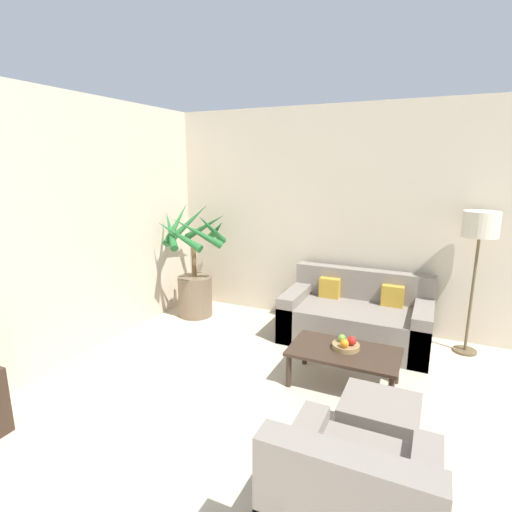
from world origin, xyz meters
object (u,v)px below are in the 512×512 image
potted_palm (195,274)px  orange_fruit (345,343)px  floor_lamp (480,232)px  ottoman (379,426)px  fruit_bowl (346,346)px  armchair (353,506)px  apple_green (342,338)px  coffee_table (344,355)px  apple_red (352,341)px  sofa_loveseat (356,319)px

potted_palm → orange_fruit: 2.41m
floor_lamp → ottoman: bearing=-107.9°
fruit_bowl → armchair: 1.69m
ottoman → apple_green: bearing=119.2°
coffee_table → armchair: (0.41, -1.60, -0.04)m
potted_palm → apple_green: size_ratio=21.06×
floor_lamp → orange_fruit: floor_lamp is taller
apple_green → armchair: 1.74m
floor_lamp → ottoman: 2.37m
apple_red → armchair: 1.69m
coffee_table → potted_palm: bearing=157.6°
floor_lamp → coffee_table: floor_lamp is taller
coffee_table → sofa_loveseat: bearing=95.0°
apple_green → armchair: size_ratio=0.09×
coffee_table → apple_red: bearing=38.4°
coffee_table → armchair: size_ratio=1.21×
potted_palm → sofa_loveseat: 2.15m
sofa_loveseat → apple_red: 0.99m
potted_palm → apple_green: bearing=-21.1°
armchair → orange_fruit: bearing=104.5°
coffee_table → apple_green: 0.15m
sofa_loveseat → orange_fruit: bearing=-84.8°
apple_green → ottoman: apple_green is taller
armchair → ottoman: 0.84m
floor_lamp → apple_red: bearing=-130.5°
armchair → floor_lamp: bearing=76.9°
orange_fruit → armchair: 1.63m
apple_red → ottoman: (0.37, -0.80, -0.24)m
apple_red → ottoman: 0.91m
fruit_bowl → sofa_loveseat: bearing=95.5°
apple_green → armchair: armchair is taller
fruit_bowl → apple_red: apple_red is taller
apple_red → armchair: size_ratio=0.10×
floor_lamp → ottoman: floor_lamp is taller
sofa_loveseat → armchair: bearing=-79.2°
sofa_loveseat → ottoman: size_ratio=3.05×
potted_palm → sofa_loveseat: (2.12, 0.10, -0.31)m
coffee_table → fruit_bowl: bearing=84.5°
fruit_bowl → apple_red: 0.08m
orange_fruit → ottoman: 0.87m
armchair → ottoman: (0.01, 0.84, -0.07)m
apple_red → apple_green: bearing=160.8°
apple_green → sofa_loveseat: bearing=92.8°
coffee_table → fruit_bowl: fruit_bowl is taller
floor_lamp → armchair: size_ratio=1.89×
sofa_loveseat → armchair: armchair is taller
potted_palm → apple_red: 2.43m
sofa_loveseat → armchair: size_ratio=1.98×
floor_lamp → apple_green: size_ratio=21.41×
sofa_loveseat → potted_palm: bearing=-177.4°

